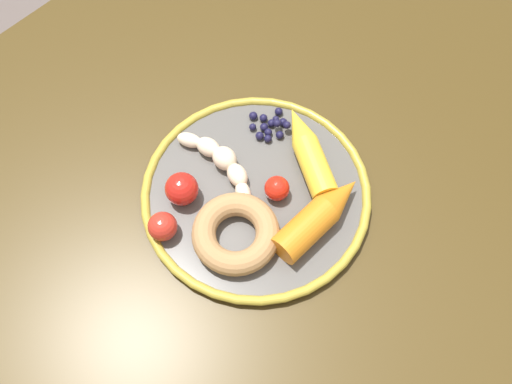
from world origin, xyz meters
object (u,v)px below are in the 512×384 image
object	(u,v)px
donut	(236,233)
tomato_mid	(277,188)
plate	(256,193)
carrot_orange	(320,216)
blueberry_pile	(270,125)
tomato_far	(163,226)
banana	(222,162)
carrot_yellow	(308,150)
tomato_near	(182,189)
dining_table	(267,200)

from	to	relation	value
donut	tomato_mid	xyz separation A→B (m)	(0.08, 0.00, 0.00)
plate	carrot_orange	distance (m)	0.09
carrot_orange	blueberry_pile	distance (m)	0.16
blueberry_pile	tomato_mid	bearing A→B (deg)	-133.25
tomato_far	blueberry_pile	bearing A→B (deg)	2.00
tomato_mid	banana	bearing A→B (deg)	102.74
carrot_orange	blueberry_pile	world-z (taller)	carrot_orange
plate	carrot_yellow	size ratio (longest dim) A/B	2.21
plate	tomato_far	bearing A→B (deg)	158.83
donut	carrot_yellow	bearing A→B (deg)	3.94
carrot_yellow	donut	world-z (taller)	carrot_yellow
carrot_orange	blueberry_pile	bearing A→B (deg)	65.29
carrot_yellow	tomato_near	size ratio (longest dim) A/B	3.17
tomato_near	carrot_orange	bearing A→B (deg)	-59.23
dining_table	banana	world-z (taller)	banana
donut	tomato_far	distance (m)	0.09
carrot_orange	tomato_near	xyz separation A→B (m)	(-0.09, 0.15, 0.00)
carrot_orange	carrot_yellow	bearing A→B (deg)	48.60
carrot_orange	carrot_yellow	distance (m)	0.10
donut	carrot_orange	bearing A→B (deg)	-35.64
tomato_near	donut	bearing A→B (deg)	-87.22
plate	donut	world-z (taller)	donut
donut	plate	bearing A→B (deg)	21.57
tomato_mid	tomato_far	size ratio (longest dim) A/B	0.89
carrot_orange	tomato_far	bearing A→B (deg)	136.70
carrot_yellow	tomato_far	size ratio (longest dim) A/B	3.70
blueberry_pile	tomato_mid	world-z (taller)	tomato_mid
tomato_mid	blueberry_pile	bearing A→B (deg)	46.75
carrot_yellow	tomato_far	xyz separation A→B (m)	(-0.20, 0.06, 0.00)
banana	carrot_yellow	xyz separation A→B (m)	(0.09, -0.07, 0.01)
carrot_yellow	tomato_near	world-z (taller)	tomato_near
carrot_yellow	tomato_mid	xyz separation A→B (m)	(-0.07, -0.01, -0.00)
plate	carrot_orange	xyz separation A→B (m)	(0.02, -0.09, 0.02)
banana	carrot_orange	distance (m)	0.15
carrot_yellow	donut	size ratio (longest dim) A/B	1.25
carrot_orange	carrot_yellow	size ratio (longest dim) A/B	1.02
dining_table	plate	bearing A→B (deg)	-166.90
plate	banana	distance (m)	0.06
banana	blueberry_pile	bearing A→B (deg)	-3.80
banana	carrot_yellow	distance (m)	0.12
donut	tomato_near	world-z (taller)	tomato_near
dining_table	blueberry_pile	bearing A→B (deg)	40.62
plate	carrot_orange	size ratio (longest dim) A/B	2.17
dining_table	donut	bearing A→B (deg)	-161.24
carrot_orange	tomato_mid	bearing A→B (deg)	95.27
donut	tomato_near	size ratio (longest dim) A/B	2.53
dining_table	donut	distance (m)	0.14
tomato_near	plate	bearing A→B (deg)	-43.45
banana	carrot_orange	xyz separation A→B (m)	(0.02, -0.15, 0.01)
dining_table	donut	xyz separation A→B (m)	(-0.10, -0.03, 0.10)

